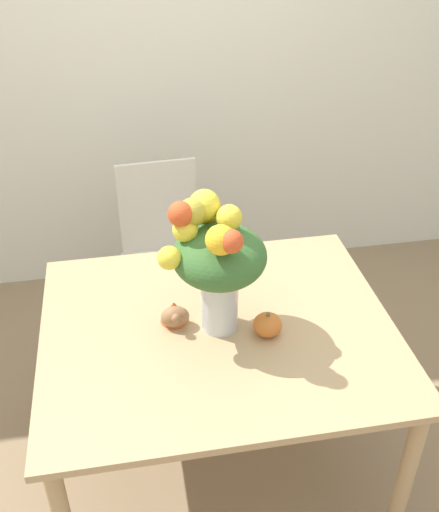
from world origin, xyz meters
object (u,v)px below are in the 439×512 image
(flower_vase, at_px, (216,258))
(dining_chair_near_window, at_px, (164,255))
(turkey_figurine, at_px, (175,314))
(pumpkin, at_px, (268,325))

(flower_vase, bearing_deg, dining_chair_near_window, 97.89)
(flower_vase, height_order, turkey_figurine, flower_vase)
(flower_vase, bearing_deg, turkey_figurine, 164.73)
(flower_vase, bearing_deg, pumpkin, -24.37)
(flower_vase, relative_size, turkey_figurine, 3.71)
(flower_vase, height_order, pumpkin, flower_vase)
(pumpkin, distance_m, dining_chair_near_window, 1.05)
(pumpkin, height_order, turkey_figurine, pumpkin)
(flower_vase, height_order, dining_chair_near_window, flower_vase)
(turkey_figurine, xyz_separation_m, dining_chair_near_window, (0.03, 0.84, -0.30))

